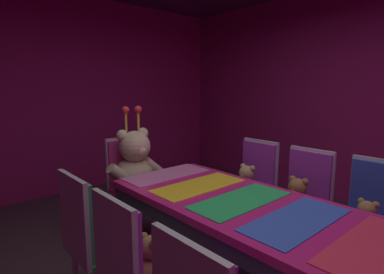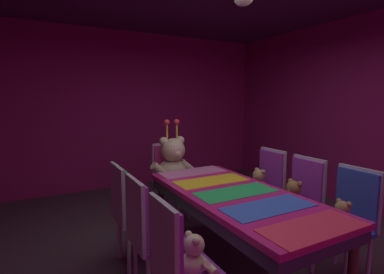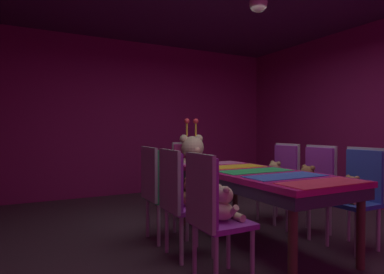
# 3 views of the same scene
# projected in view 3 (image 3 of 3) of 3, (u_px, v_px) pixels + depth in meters

# --- Properties ---
(ground_plane) EXTENTS (7.90, 7.90, 0.00)m
(ground_plane) POSITION_uv_depth(u_px,v_px,m) (255.00, 243.00, 3.32)
(ground_plane) COLOR #3F2D38
(wall_back) EXTENTS (5.20, 0.12, 2.80)m
(wall_back) POSITION_uv_depth(u_px,v_px,m) (148.00, 118.00, 6.13)
(wall_back) COLOR #8C1959
(wall_back) RESTS_ON ground_plane
(banquet_table) EXTENTS (0.90, 2.02, 0.75)m
(banquet_table) POSITION_uv_depth(u_px,v_px,m) (256.00, 180.00, 3.31)
(banquet_table) COLOR #C61E72
(banquet_table) RESTS_ON ground_plane
(chair_left_0) EXTENTS (0.42, 0.41, 0.98)m
(chair_left_0) POSITION_uv_depth(u_px,v_px,m) (209.00, 205.00, 2.43)
(chair_left_0) COLOR purple
(chair_left_0) RESTS_ON ground_plane
(teddy_left_0) EXTENTS (0.23, 0.29, 0.27)m
(teddy_left_0) POSITION_uv_depth(u_px,v_px,m) (225.00, 206.00, 2.49)
(teddy_left_0) COLOR beige
(teddy_left_0) RESTS_ON chair_left_0
(chair_left_1) EXTENTS (0.42, 0.41, 0.98)m
(chair_left_1) POSITION_uv_depth(u_px,v_px,m) (177.00, 192.00, 2.93)
(chair_left_1) COLOR purple
(chair_left_1) RESTS_ON ground_plane
(teddy_left_1) EXTENTS (0.22, 0.28, 0.26)m
(teddy_left_1) POSITION_uv_depth(u_px,v_px,m) (191.00, 194.00, 2.99)
(teddy_left_1) COLOR olive
(teddy_left_1) RESTS_ON chair_left_1
(chair_left_2) EXTENTS (0.42, 0.41, 0.98)m
(chair_left_2) POSITION_uv_depth(u_px,v_px,m) (156.00, 184.00, 3.38)
(chair_left_2) COLOR #268C4C
(chair_left_2) RESTS_ON ground_plane
(teddy_left_2) EXTENTS (0.25, 0.33, 0.31)m
(teddy_left_2) POSITION_uv_depth(u_px,v_px,m) (169.00, 183.00, 3.45)
(teddy_left_2) COLOR brown
(teddy_left_2) RESTS_ON chair_left_2
(chair_right_0) EXTENTS (0.42, 0.41, 0.98)m
(chair_right_0) POSITION_uv_depth(u_px,v_px,m) (361.00, 187.00, 3.21)
(chair_right_0) COLOR #2D47B2
(chair_right_0) RESTS_ON ground_plane
(teddy_right_0) EXTENTS (0.21, 0.27, 0.26)m
(teddy_right_0) POSITION_uv_depth(u_px,v_px,m) (351.00, 191.00, 3.15)
(teddy_right_0) COLOR #9E7247
(teddy_right_0) RESTS_ON chair_right_0
(chair_right_1) EXTENTS (0.42, 0.41, 0.98)m
(chair_right_1) POSITION_uv_depth(u_px,v_px,m) (316.00, 180.00, 3.68)
(chair_right_1) COLOR purple
(chair_right_1) RESTS_ON ground_plane
(teddy_right_1) EXTENTS (0.25, 0.33, 0.31)m
(teddy_right_1) POSITION_uv_depth(u_px,v_px,m) (307.00, 181.00, 3.61)
(teddy_right_1) COLOR olive
(teddy_right_1) RESTS_ON chair_right_1
(chair_right_2) EXTENTS (0.42, 0.41, 0.98)m
(chair_right_2) POSITION_uv_depth(u_px,v_px,m) (283.00, 174.00, 4.18)
(chair_right_2) COLOR purple
(chair_right_2) RESTS_ON ground_plane
(teddy_right_2) EXTENTS (0.25, 0.33, 0.31)m
(teddy_right_2) POSITION_uv_depth(u_px,v_px,m) (274.00, 175.00, 4.12)
(teddy_right_2) COLOR tan
(teddy_right_2) RESTS_ON chair_right_2
(throne_chair) EXTENTS (0.41, 0.42, 0.98)m
(throne_chair) POSITION_uv_depth(u_px,v_px,m) (187.00, 169.00, 4.68)
(throne_chair) COLOR #CC338C
(throne_chair) RESTS_ON ground_plane
(king_teddy_bear) EXTENTS (0.67, 0.52, 0.87)m
(king_teddy_bear) POSITION_uv_depth(u_px,v_px,m) (193.00, 161.00, 4.52)
(king_teddy_bear) COLOR beige
(king_teddy_bear) RESTS_ON throne_chair
(pendant_light) EXTENTS (0.20, 0.20, 0.20)m
(pendant_light) POSITION_uv_depth(u_px,v_px,m) (258.00, 3.00, 3.54)
(pendant_light) COLOR white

